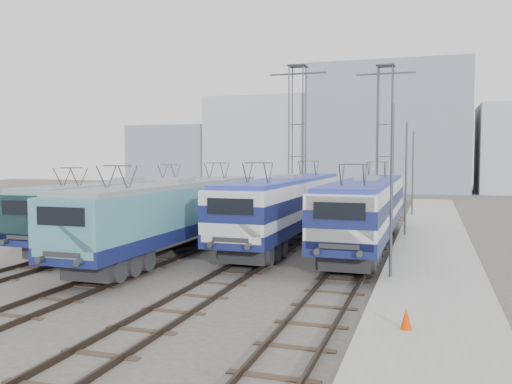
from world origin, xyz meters
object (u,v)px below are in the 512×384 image
object	(u,v)px
locomotive_center_right	(287,203)
catenary_tower_west	(297,135)
locomotive_center_left	(175,211)
locomotive_far_right	(366,206)
catenary_tower_east	(385,135)
mast_front	(392,195)
locomotive_far_left	(126,205)
mast_mid	(406,181)
mast_rear	(413,175)
safety_cone	(406,319)

from	to	relation	value
locomotive_center_right	catenary_tower_west	world-z (taller)	catenary_tower_west
locomotive_center_left	locomotive_far_right	distance (m)	10.18
catenary_tower_east	mast_front	distance (m)	22.32
locomotive_far_left	mast_mid	bearing A→B (deg)	21.47
locomotive_far_right	catenary_tower_east	distance (m)	14.70
mast_rear	mast_mid	bearing A→B (deg)	-90.00
catenary_tower_west	mast_front	distance (m)	22.00
mast_rear	safety_cone	size ratio (longest dim) A/B	11.95
safety_cone	mast_rear	bearing A→B (deg)	91.65
catenary_tower_west	mast_rear	world-z (taller)	catenary_tower_west
catenary_tower_east	mast_mid	world-z (taller)	catenary_tower_east
catenary_tower_west	mast_mid	bearing A→B (deg)	-42.93
locomotive_center_right	catenary_tower_west	bearing A→B (deg)	100.84
locomotive_far_left	catenary_tower_east	xyz separation A→B (m)	(13.25, 16.04, 4.47)
locomotive_center_right	locomotive_far_right	bearing A→B (deg)	-3.70
locomotive_center_left	safety_cone	world-z (taller)	locomotive_center_left
locomotive_far_left	mast_mid	xyz separation A→B (m)	(15.35, 6.04, 1.33)
locomotive_far_left	mast_front	distance (m)	16.52
locomotive_center_left	mast_front	distance (m)	11.38
locomotive_far_right	catenary_tower_west	size ratio (longest dim) A/B	1.52
locomotive_center_left	catenary_tower_west	world-z (taller)	catenary_tower_west
mast_rear	safety_cone	world-z (taller)	mast_rear
mast_front	mast_rear	world-z (taller)	same
catenary_tower_west	locomotive_far_left	bearing A→B (deg)	-115.68
locomotive_far_left	catenary_tower_west	world-z (taller)	catenary_tower_west
locomotive_center_right	locomotive_far_right	distance (m)	4.51
catenary_tower_east	mast_front	world-z (taller)	catenary_tower_east
catenary_tower_west	mast_mid	size ratio (longest dim) A/B	1.71
mast_rear	locomotive_far_right	bearing A→B (deg)	-96.58
locomotive_far_right	mast_front	xyz separation A→B (m)	(1.85, -7.95, 1.17)
mast_rear	locomotive_center_right	bearing A→B (deg)	-111.95
catenary_tower_west	mast_front	xyz separation A→B (m)	(8.60, -20.00, -3.14)
catenary_tower_west	mast_rear	xyz separation A→B (m)	(8.60, 4.00, -3.14)
locomotive_center_right	safety_cone	size ratio (longest dim) A/B	31.48
mast_front	mast_rear	xyz separation A→B (m)	(0.00, 24.00, 0.00)
mast_front	safety_cone	distance (m)	7.14
locomotive_center_left	safety_cone	bearing A→B (deg)	-39.46
locomotive_far_right	mast_front	size ratio (longest dim) A/B	2.61
locomotive_far_right	catenary_tower_east	xyz separation A→B (m)	(-0.25, 14.05, 4.31)
mast_mid	mast_rear	xyz separation A→B (m)	(0.00, 12.00, 0.00)
catenary_tower_west	locomotive_center_left	bearing A→B (deg)	-97.63
locomotive_center_left	locomotive_center_right	world-z (taller)	locomotive_center_right
catenary_tower_east	mast_mid	size ratio (longest dim) A/B	1.71
locomotive_far_left	mast_front	size ratio (longest dim) A/B	2.48
locomotive_center_right	mast_front	distance (m)	10.47
locomotive_far_left	mast_rear	size ratio (longest dim) A/B	2.48
mast_mid	mast_rear	bearing A→B (deg)	90.00
catenary_tower_east	locomotive_far_right	bearing A→B (deg)	-88.98
locomotive_center_right	locomotive_far_right	xyz separation A→B (m)	(4.50, -0.29, -0.02)
mast_rear	safety_cone	bearing A→B (deg)	-88.35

